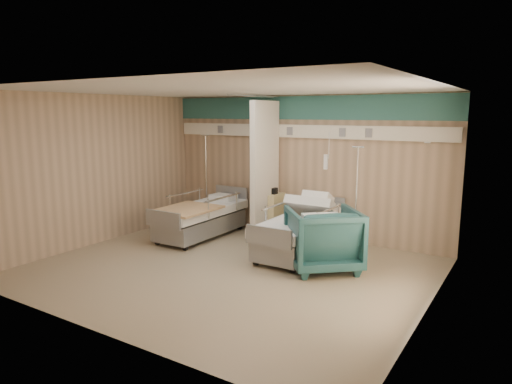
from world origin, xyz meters
TOP-DOWN VIEW (x-y plane):
  - ground at (0.00, 0.00)m, footprint 6.00×5.00m
  - room_walls at (-0.03, 0.25)m, footprint 6.04×5.04m
  - bed_right at (0.60, 1.30)m, footprint 1.00×2.16m
  - bed_left at (-1.60, 1.30)m, footprint 1.00×2.16m
  - bedside_cabinet at (-0.55, 2.20)m, footprint 0.50×0.48m
  - visitor_armchair at (1.25, 0.82)m, footprint 1.51×1.51m
  - waffle_blanket at (1.28, 0.78)m, footprint 0.80×0.79m
  - iv_stand_right at (1.30, 2.17)m, footprint 0.33×0.33m
  - iv_stand_left at (-2.20, 2.25)m, footprint 0.35×0.35m
  - call_remote at (0.65, 1.09)m, footprint 0.16×0.07m
  - tan_blanket at (-1.56, 0.84)m, footprint 0.96×1.20m
  - toiletry_bag at (-0.48, 2.18)m, footprint 0.23×0.15m
  - white_cup at (-0.74, 2.18)m, footprint 0.12×0.12m

SIDE VIEW (x-z plane):
  - ground at x=0.00m, z-range 0.00..0.00m
  - bed_right at x=0.60m, z-range 0.00..0.63m
  - bed_left at x=-1.60m, z-range 0.00..0.63m
  - iv_stand_right at x=1.30m, z-range -0.55..1.32m
  - iv_stand_left at x=-2.20m, z-range -0.59..1.40m
  - bedside_cabinet at x=-0.55m, z-range 0.00..0.85m
  - visitor_armchair at x=1.25m, z-range 0.00..0.99m
  - call_remote at x=0.65m, z-range 0.63..0.67m
  - tan_blanket at x=-1.56m, z-range 0.63..0.67m
  - toiletry_bag at x=-0.48m, z-range 0.85..0.97m
  - white_cup at x=-0.74m, z-range 0.85..0.99m
  - waffle_blanket at x=1.28m, z-range 0.99..1.06m
  - room_walls at x=-0.03m, z-range 0.45..3.27m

